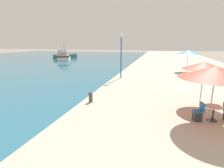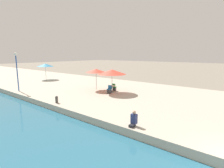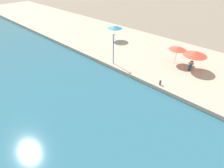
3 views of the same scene
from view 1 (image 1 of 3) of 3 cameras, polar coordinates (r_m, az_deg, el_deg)
The scene contains 11 objects.
water_basin at distance 46.39m, azimuth -29.90°, elevation 6.45°, with size 56.00×90.00×0.04m.
quay_promenade at distance 33.09m, azimuth 20.95°, elevation 5.69°, with size 16.00×90.00×0.56m.
fishing_boat_near at distance 44.52m, azimuth -15.37°, elevation 8.52°, with size 4.97×6.82×3.77m.
fishing_boat_mid at distance 50.66m, azimuth -15.05°, elevation 9.13°, with size 4.12×7.30×3.99m.
cafe_umbrella_pink at distance 9.01m, azimuth 30.72°, elevation 3.33°, with size 3.16×3.16×2.67m.
cafe_umbrella_white at distance 11.52m, azimuth 27.92°, elevation 5.34°, with size 2.47×2.47×2.59m.
cafe_umbrella_striped at distance 24.51m, azimuth 23.70°, elevation 9.53°, with size 2.80×2.80×2.73m.
cafe_table at distance 9.69m, azimuth 30.23°, elevation -7.43°, with size 0.80×0.80×0.74m.
cafe_chair_right at distance 9.42m, azimuth 26.23°, elevation -8.88°, with size 0.52×0.50×0.91m.
mooring_bollard at distance 11.11m, azimuth -6.98°, elevation -4.11°, with size 0.26×0.26×0.65m.
lamppost at distance 18.29m, azimuth 3.02°, elevation 11.59°, with size 0.36×0.36×4.56m.
Camera 1 is at (4.65, 4.32, 4.25)m, focal length 28.00 mm.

